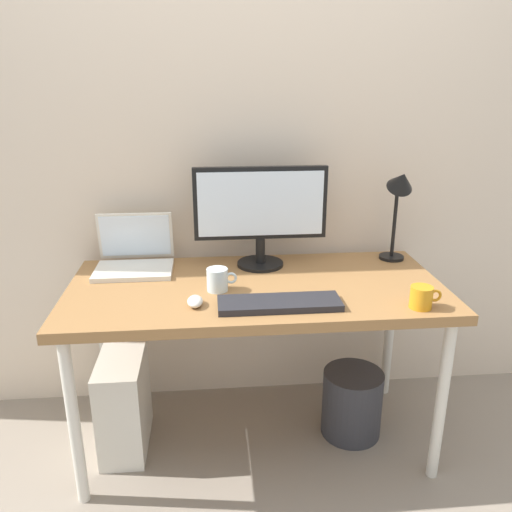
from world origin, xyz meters
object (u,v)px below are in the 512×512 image
(glass_cup, at_px, (218,280))
(laptop, at_px, (135,255))
(desk_lamp, at_px, (400,195))
(keyboard, at_px, (279,303))
(mouse, at_px, (195,301))
(computer_tower, at_px, (124,402))
(monitor, at_px, (260,210))
(desk, at_px, (256,299))
(wastebasket, at_px, (352,403))
(coffee_mug, at_px, (422,297))

(glass_cup, bearing_deg, laptop, 141.55)
(desk_lamp, height_order, keyboard, desk_lamp)
(mouse, bearing_deg, computer_tower, 149.35)
(monitor, height_order, laptop, monitor)
(desk, relative_size, wastebasket, 4.92)
(desk_lamp, xyz_separation_m, computer_tower, (-1.20, -0.20, -0.82))
(desk, bearing_deg, computer_tower, 178.53)
(monitor, height_order, computer_tower, monitor)
(glass_cup, bearing_deg, coffee_mug, -17.53)
(keyboard, height_order, wastebasket, keyboard)
(desk, relative_size, desk_lamp, 3.46)
(keyboard, distance_m, coffee_mug, 0.50)
(wastebasket, bearing_deg, keyboard, -149.50)
(mouse, distance_m, wastebasket, 0.91)
(desk, xyz_separation_m, monitor, (0.04, 0.22, 0.31))
(laptop, relative_size, computer_tower, 0.76)
(desk_lamp, bearing_deg, computer_tower, -170.29)
(laptop, bearing_deg, wastebasket, -14.14)
(glass_cup, relative_size, computer_tower, 0.28)
(desk, xyz_separation_m, computer_tower, (-0.56, 0.01, -0.46))
(computer_tower, bearing_deg, desk_lamp, 9.71)
(monitor, distance_m, computer_tower, 0.99)
(glass_cup, xyz_separation_m, computer_tower, (-0.41, 0.06, -0.56))
(desk, distance_m, wastebasket, 0.67)
(desk_lamp, height_order, computer_tower, desk_lamp)
(laptop, relative_size, glass_cup, 2.75)
(keyboard, height_order, mouse, mouse)
(monitor, distance_m, laptop, 0.57)
(coffee_mug, bearing_deg, computer_tower, 165.87)
(desk, distance_m, coffee_mug, 0.63)
(desk, xyz_separation_m, laptop, (-0.50, 0.23, 0.12))
(laptop, bearing_deg, mouse, -57.40)
(desk, relative_size, mouse, 16.39)
(desk_lamp, xyz_separation_m, mouse, (-0.87, -0.40, -0.28))
(glass_cup, distance_m, wastebasket, 0.85)
(coffee_mug, bearing_deg, keyboard, 173.44)
(monitor, height_order, desk_lamp, monitor)
(glass_cup, relative_size, wastebasket, 0.39)
(computer_tower, bearing_deg, wastebasket, -0.77)
(wastebasket, bearing_deg, desk, -179.86)
(mouse, distance_m, computer_tower, 0.65)
(desk, height_order, mouse, mouse)
(desk, distance_m, keyboard, 0.23)
(coffee_mug, bearing_deg, desk, 154.57)
(glass_cup, distance_m, computer_tower, 0.70)
(desk, bearing_deg, monitor, 79.80)
(coffee_mug, bearing_deg, mouse, 173.47)
(monitor, xyz_separation_m, laptop, (-0.54, 0.01, -0.19))
(coffee_mug, bearing_deg, monitor, 137.16)
(wastebasket, bearing_deg, monitor, 150.52)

